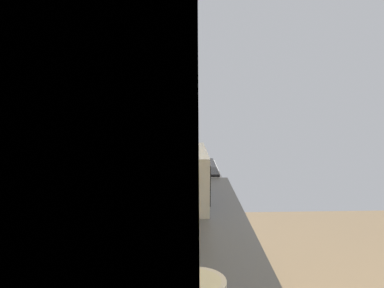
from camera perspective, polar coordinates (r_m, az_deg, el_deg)
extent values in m
cube|color=#DCBD7E|center=(1.51, -15.91, -2.46)|extent=(4.12, 0.12, 2.64)
cube|color=#332819|center=(2.58, 5.97, -17.56)|extent=(0.01, 0.01, 0.83)
cube|color=#B7BABF|center=(3.27, -1.92, -11.30)|extent=(0.60, 0.62, 0.92)
cube|color=black|center=(3.30, 3.68, -11.96)|extent=(0.47, 0.01, 0.50)
cube|color=black|center=(3.13, -1.96, -3.28)|extent=(0.57, 0.59, 0.02)
cube|color=#B7BABF|center=(3.13, -7.27, -1.87)|extent=(0.57, 0.04, 0.18)
cylinder|color=#38383D|center=(3.00, 0.17, -3.55)|extent=(0.11, 0.11, 0.01)
cylinder|color=#38383D|center=(3.26, -0.02, -2.49)|extent=(0.11, 0.11, 0.01)
cylinder|color=#38383D|center=(3.00, -4.08, -3.58)|extent=(0.11, 0.11, 0.01)
cylinder|color=#38383D|center=(3.26, -3.93, -2.51)|extent=(0.11, 0.11, 0.01)
cube|color=white|center=(2.25, -2.12, -4.71)|extent=(0.50, 0.33, 0.31)
cube|color=black|center=(2.21, 2.22, -4.96)|extent=(0.31, 0.01, 0.21)
cube|color=#2D2D33|center=(2.45, 1.79, -3.54)|extent=(0.09, 0.01, 0.21)
cylinder|color=beige|center=(1.38, 0.67, -19.24)|extent=(0.16, 0.16, 0.03)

